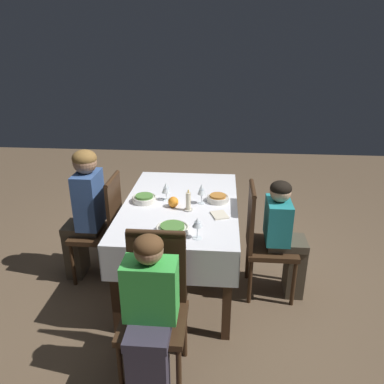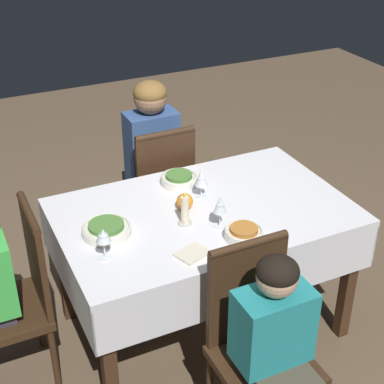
{
  "view_description": "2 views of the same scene",
  "coord_description": "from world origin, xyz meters",
  "px_view_note": "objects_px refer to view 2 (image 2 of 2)",
  "views": [
    {
      "loc": [
        -2.71,
        -0.31,
        1.96
      ],
      "look_at": [
        0.05,
        -0.09,
        0.82
      ],
      "focal_mm": 35.0,
      "sensor_mm": 36.0,
      "label": 1
    },
    {
      "loc": [
        -1.1,
        -2.18,
        2.25
      ],
      "look_at": [
        -0.08,
        -0.04,
        0.89
      ],
      "focal_mm": 55.0,
      "sensor_mm": 36.0,
      "label": 2
    }
  ],
  "objects_px": {
    "chair_south": "(257,339)",
    "wine_glass_south": "(220,205)",
    "candle_centerpiece": "(185,212)",
    "dining_table": "(204,226)",
    "chair_west": "(18,294)",
    "person_adult_denim": "(150,157)",
    "bowl_south": "(244,233)",
    "person_child_teal": "(279,359)",
    "bowl_west": "(106,229)",
    "wine_glass_west": "(103,237)",
    "orange_fruit": "(185,201)",
    "napkin_red_folded": "(193,254)",
    "bowl_north": "(179,179)",
    "wine_glass_north": "(201,179)",
    "chair_north": "(160,190)"
  },
  "relations": [
    {
      "from": "candle_centerpiece",
      "to": "wine_glass_north",
      "type": "bearing_deg",
      "value": 47.25
    },
    {
      "from": "napkin_red_folded",
      "to": "bowl_west",
      "type": "bearing_deg",
      "value": 132.17
    },
    {
      "from": "dining_table",
      "to": "wine_glass_south",
      "type": "relative_size",
      "value": 8.61
    },
    {
      "from": "chair_west",
      "to": "person_adult_denim",
      "type": "bearing_deg",
      "value": 128.31
    },
    {
      "from": "bowl_west",
      "to": "wine_glass_south",
      "type": "distance_m",
      "value": 0.53
    },
    {
      "from": "wine_glass_south",
      "to": "napkin_red_folded",
      "type": "bearing_deg",
      "value": -145.17
    },
    {
      "from": "dining_table",
      "to": "wine_glass_west",
      "type": "distance_m",
      "value": 0.62
    },
    {
      "from": "person_adult_denim",
      "to": "wine_glass_west",
      "type": "distance_m",
      "value": 1.17
    },
    {
      "from": "bowl_north",
      "to": "wine_glass_west",
      "type": "xyz_separation_m",
      "value": [
        -0.56,
        -0.46,
        0.08
      ]
    },
    {
      "from": "dining_table",
      "to": "chair_west",
      "type": "height_order",
      "value": "chair_west"
    },
    {
      "from": "wine_glass_west",
      "to": "napkin_red_folded",
      "type": "relative_size",
      "value": 0.9
    },
    {
      "from": "chair_west",
      "to": "bowl_north",
      "type": "distance_m",
      "value": 0.99
    },
    {
      "from": "wine_glass_west",
      "to": "napkin_red_folded",
      "type": "bearing_deg",
      "value": -21.95
    },
    {
      "from": "chair_west",
      "to": "bowl_west",
      "type": "bearing_deg",
      "value": 82.83
    },
    {
      "from": "person_child_teal",
      "to": "bowl_west",
      "type": "distance_m",
      "value": 0.96
    },
    {
      "from": "wine_glass_north",
      "to": "bowl_south",
      "type": "xyz_separation_m",
      "value": [
        0.01,
        -0.42,
        -0.07
      ]
    },
    {
      "from": "dining_table",
      "to": "bowl_south",
      "type": "height_order",
      "value": "bowl_south"
    },
    {
      "from": "bowl_west",
      "to": "wine_glass_north",
      "type": "bearing_deg",
      "value": 12.53
    },
    {
      "from": "chair_south",
      "to": "person_child_teal",
      "type": "relative_size",
      "value": 0.95
    },
    {
      "from": "bowl_west",
      "to": "orange_fruit",
      "type": "relative_size",
      "value": 2.76
    },
    {
      "from": "chair_north",
      "to": "napkin_red_folded",
      "type": "xyz_separation_m",
      "value": [
        -0.25,
        -0.98,
        0.25
      ]
    },
    {
      "from": "orange_fruit",
      "to": "napkin_red_folded",
      "type": "bearing_deg",
      "value": -109.79
    },
    {
      "from": "bowl_south",
      "to": "chair_west",
      "type": "bearing_deg",
      "value": 160.24
    },
    {
      "from": "bowl_south",
      "to": "dining_table",
      "type": "bearing_deg",
      "value": 100.43
    },
    {
      "from": "chair_south",
      "to": "wine_glass_south",
      "type": "distance_m",
      "value": 0.62
    },
    {
      "from": "wine_glass_west",
      "to": "person_child_teal",
      "type": "bearing_deg",
      "value": -53.68
    },
    {
      "from": "dining_table",
      "to": "chair_south",
      "type": "distance_m",
      "value": 0.68
    },
    {
      "from": "wine_glass_north",
      "to": "wine_glass_west",
      "type": "xyz_separation_m",
      "value": [
        -0.6,
        -0.29,
        0.01
      ]
    },
    {
      "from": "wine_glass_west",
      "to": "candle_centerpiece",
      "type": "distance_m",
      "value": 0.44
    },
    {
      "from": "person_adult_denim",
      "to": "orange_fruit",
      "type": "xyz_separation_m",
      "value": [
        -0.12,
        -0.76,
        0.13
      ]
    },
    {
      "from": "wine_glass_south",
      "to": "candle_centerpiece",
      "type": "height_order",
      "value": "candle_centerpiece"
    },
    {
      "from": "bowl_west",
      "to": "candle_centerpiece",
      "type": "distance_m",
      "value": 0.37
    },
    {
      "from": "dining_table",
      "to": "bowl_west",
      "type": "height_order",
      "value": "bowl_west"
    },
    {
      "from": "orange_fruit",
      "to": "dining_table",
      "type": "bearing_deg",
      "value": -30.82
    },
    {
      "from": "dining_table",
      "to": "orange_fruit",
      "type": "relative_size",
      "value": 17.33
    },
    {
      "from": "wine_glass_north",
      "to": "bowl_west",
      "type": "relative_size",
      "value": 0.66
    },
    {
      "from": "person_child_teal",
      "to": "bowl_north",
      "type": "distance_m",
      "value": 1.15
    },
    {
      "from": "dining_table",
      "to": "wine_glass_south",
      "type": "bearing_deg",
      "value": -89.93
    },
    {
      "from": "napkin_red_folded",
      "to": "chair_north",
      "type": "bearing_deg",
      "value": 75.79
    },
    {
      "from": "chair_west",
      "to": "person_adult_denim",
      "type": "relative_size",
      "value": 0.81
    },
    {
      "from": "bowl_south",
      "to": "wine_glass_south",
      "type": "xyz_separation_m",
      "value": [
        -0.05,
        0.13,
        0.09
      ]
    },
    {
      "from": "person_child_teal",
      "to": "bowl_north",
      "type": "xyz_separation_m",
      "value": [
        0.08,
        1.12,
        0.23
      ]
    },
    {
      "from": "chair_west",
      "to": "bowl_south",
      "type": "height_order",
      "value": "chair_west"
    },
    {
      "from": "chair_west",
      "to": "bowl_west",
      "type": "relative_size",
      "value": 4.1
    },
    {
      "from": "chair_north",
      "to": "chair_south",
      "type": "height_order",
      "value": "same"
    },
    {
      "from": "chair_north",
      "to": "bowl_south",
      "type": "relative_size",
      "value": 5.25
    },
    {
      "from": "chair_south",
      "to": "wine_glass_north",
      "type": "bearing_deg",
      "value": 81.02
    },
    {
      "from": "chair_north",
      "to": "person_adult_denim",
      "type": "relative_size",
      "value": 0.81
    },
    {
      "from": "dining_table",
      "to": "bowl_south",
      "type": "bearing_deg",
      "value": -79.57
    },
    {
      "from": "wine_glass_south",
      "to": "orange_fruit",
      "type": "distance_m",
      "value": 0.24
    }
  ]
}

